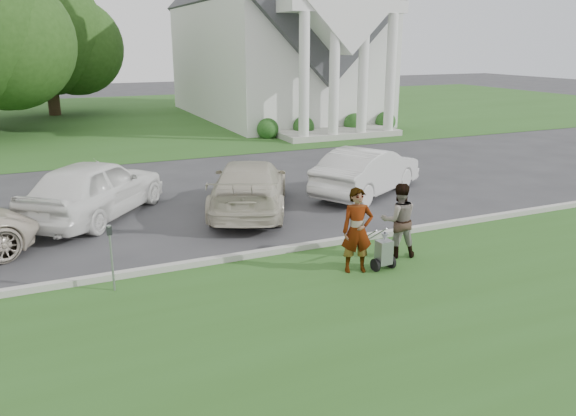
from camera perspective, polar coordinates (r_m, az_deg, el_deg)
ground at (r=12.52m, az=1.25°, el=-5.29°), size 120.00×120.00×0.00m
grass_strip at (r=10.12m, az=8.57°, el=-10.99°), size 80.00×7.00×0.01m
church_lawn at (r=38.13m, az=-16.34°, el=8.84°), size 80.00×30.00×0.01m
curb at (r=12.96m, az=0.23°, el=-4.16°), size 80.00×0.18×0.15m
church at (r=36.44m, az=-1.33°, el=18.51°), size 9.19×19.00×24.10m
tree_back at (r=40.53m, az=-23.33°, el=15.32°), size 9.61×7.60×8.89m
striping_cart at (r=12.03m, az=9.67°, el=-4.51°), size 0.50×0.97×0.88m
person_left at (r=11.67m, az=7.04°, el=-2.35°), size 0.75×0.59×1.80m
person_right at (r=12.69m, az=11.17°, el=-1.27°), size 0.97×0.85×1.69m
parking_meter_near at (r=11.22m, az=-17.55°, el=-4.10°), size 0.10×0.09×1.34m
car_b at (r=16.16m, az=-19.04°, el=1.92°), size 4.56×5.03×1.66m
car_c at (r=15.97m, az=-3.94°, el=2.25°), size 3.92×5.43×1.46m
car_d at (r=17.92m, az=8.07°, el=3.75°), size 4.69×3.64×1.49m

